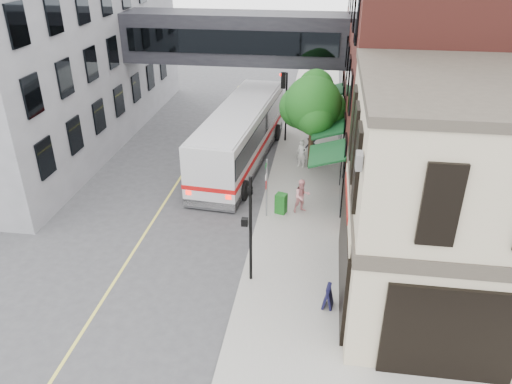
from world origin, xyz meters
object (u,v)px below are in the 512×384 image
(bus, at_px, (241,133))
(newspaper_box, at_px, (281,203))
(pedestrian_a, at_px, (301,154))
(sandwich_board, at_px, (328,296))
(pedestrian_b, at_px, (302,196))
(pedestrian_c, at_px, (311,148))

(bus, distance_m, newspaper_box, 6.80)
(pedestrian_a, bearing_deg, sandwich_board, -59.44)
(pedestrian_a, relative_size, pedestrian_b, 0.96)
(pedestrian_a, xyz_separation_m, pedestrian_b, (0.36, -5.31, 0.04))
(pedestrian_a, xyz_separation_m, pedestrian_c, (0.54, 1.01, -0.04))
(bus, bearing_deg, newspaper_box, -63.24)
(pedestrian_a, height_order, sandwich_board, pedestrian_a)
(bus, distance_m, sandwich_board, 13.79)
(pedestrian_b, height_order, pedestrian_c, pedestrian_b)
(newspaper_box, xyz_separation_m, sandwich_board, (2.38, -6.65, -0.05))
(bus, xyz_separation_m, pedestrian_b, (4.01, -5.71, -0.87))
(bus, distance_m, pedestrian_a, 3.78)
(pedestrian_a, height_order, pedestrian_c, pedestrian_a)
(bus, bearing_deg, pedestrian_a, -6.36)
(sandwich_board, bearing_deg, pedestrian_c, 103.72)
(pedestrian_b, distance_m, pedestrian_c, 6.32)
(pedestrian_b, bearing_deg, sandwich_board, -106.45)
(pedestrian_a, bearing_deg, bus, -163.92)
(pedestrian_c, height_order, newspaper_box, pedestrian_c)
(bus, height_order, sandwich_board, bus)
(bus, bearing_deg, sandwich_board, -66.87)
(newspaper_box, bearing_deg, bus, 133.94)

